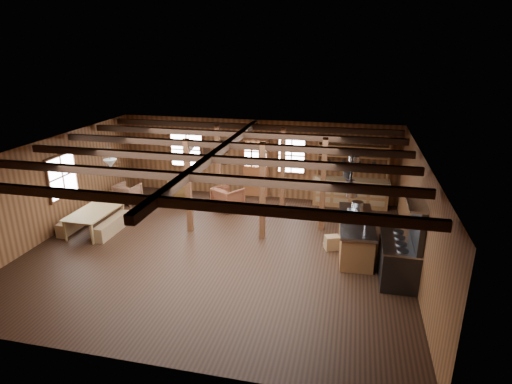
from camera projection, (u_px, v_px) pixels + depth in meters
The scene contains 22 objects.
room at pixel (217, 201), 11.19m from camera, with size 10.04×9.04×2.84m.
ceiling_joists at pixel (218, 152), 10.93m from camera, with size 9.80×8.82×0.18m.
timber_posts at pixel (255, 179), 12.99m from camera, with size 3.95×2.35×2.80m.
back_door at pixel (255, 173), 15.46m from camera, with size 1.02×0.08×2.15m.
window_back_left at pixel (187, 150), 15.78m from camera, with size 1.32×0.06×1.32m.
window_back_right at pixel (292, 156), 14.95m from camera, with size 1.02×0.06×1.32m.
window_left at pixel (62, 176), 12.63m from camera, with size 0.14×1.24×1.32m.
notice_boards at pixel (215, 150), 15.53m from camera, with size 1.08×0.03×0.90m.
back_counter at pixel (351, 189), 14.61m from camera, with size 2.55×0.60×2.45m.
pendant_lamps at pixel (152, 156), 12.30m from camera, with size 1.86×2.36×0.66m.
pot_rack at pixel (351, 175), 10.46m from camera, with size 0.39×3.00×0.45m.
kitchen_island at pixel (355, 235), 11.38m from camera, with size 1.01×2.54×1.20m.
step_stool at pixel (332, 243), 11.61m from camera, with size 0.43×0.31×0.38m, color olive.
commercial_range at pixel (401, 254), 10.01m from camera, with size 0.85×1.66×2.05m.
dining_table at pixel (97, 221), 12.69m from camera, with size 1.86×1.04×0.65m, color olive.
bench_wall at pixel (75, 223), 12.89m from camera, with size 0.27×1.46×0.40m, color olive.
bench_aisle at pixel (112, 226), 12.62m from camera, with size 0.29×1.56×0.43m, color olive.
armchair_a at pixel (179, 192), 15.09m from camera, with size 0.76×0.78×0.71m, color brown.
armchair_b at pixel (228, 198), 14.35m from camera, with size 0.84×0.86×0.78m, color brown.
armchair_c at pixel (128, 193), 14.96m from camera, with size 0.74×0.76×0.69m, color brown.
counter_pot at pixel (357, 205), 11.96m from camera, with size 0.32×0.32×0.19m, color silver.
bowl at pixel (351, 210), 11.75m from camera, with size 0.23×0.23×0.06m, color silver.
Camera 1 is at (3.33, -9.99, 5.31)m, focal length 30.00 mm.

